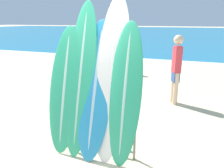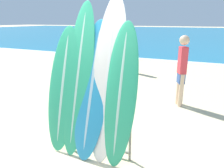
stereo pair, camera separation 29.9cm
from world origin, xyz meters
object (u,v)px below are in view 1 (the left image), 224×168
at_px(surfboard_slot_1, 81,79).
at_px(surfboard_slot_3, 112,80).
at_px(surfboard_slot_2, 95,90).
at_px(surfboard_slot_4, 125,95).
at_px(person_far_left, 176,67).
at_px(person_mid_beach, 75,67).
at_px(surfboard_slot_0, 65,90).
at_px(person_near_water, 123,53).
at_px(surfboard_rack, 95,124).

relative_size(surfboard_slot_1, surfboard_slot_3, 0.97).
relative_size(surfboard_slot_2, surfboard_slot_4, 1.01).
height_order(surfboard_slot_1, person_far_left, surfboard_slot_1).
bearing_deg(person_mid_beach, surfboard_slot_0, 174.72).
distance_m(surfboard_slot_0, person_near_water, 5.82).
distance_m(surfboard_slot_0, person_far_left, 3.20).
xyz_separation_m(surfboard_slot_3, person_mid_beach, (-2.02, 2.40, -0.42)).
bearing_deg(surfboard_slot_0, surfboard_slot_1, 12.15).
bearing_deg(person_near_water, surfboard_slot_1, 161.06).
height_order(surfboard_slot_2, surfboard_slot_3, surfboard_slot_3).
bearing_deg(surfboard_slot_4, person_mid_beach, 132.47).
bearing_deg(person_near_water, surfboard_slot_0, 158.29).
xyz_separation_m(surfboard_slot_2, surfboard_slot_3, (0.26, 0.04, 0.18)).
distance_m(surfboard_slot_2, person_mid_beach, 3.02).
bearing_deg(surfboard_slot_3, surfboard_slot_2, -170.64).
distance_m(surfboard_rack, surfboard_slot_3, 0.82).
relative_size(surfboard_slot_0, surfboard_slot_2, 0.95).
xyz_separation_m(surfboard_rack, person_near_water, (-1.33, 5.76, 0.34)).
height_order(surfboard_rack, surfboard_slot_1, surfboard_slot_1).
xyz_separation_m(surfboard_slot_1, person_near_water, (-1.06, 5.71, -0.40)).
relative_size(surfboard_slot_0, surfboard_slot_1, 0.84).
bearing_deg(person_far_left, surfboard_slot_0, 125.22).
relative_size(surfboard_slot_1, surfboard_slot_4, 1.14).
bearing_deg(surfboard_slot_0, person_mid_beach, 116.10).
bearing_deg(surfboard_slot_2, surfboard_slot_3, 9.36).
bearing_deg(person_near_water, surfboard_slot_4, 168.19).
xyz_separation_m(surfboard_slot_2, person_mid_beach, (-1.76, 2.45, -0.23)).
relative_size(surfboard_slot_3, person_mid_beach, 1.62).
bearing_deg(person_mid_beach, person_near_water, -38.74).
distance_m(surfboard_rack, surfboard_slot_0, 0.76).
xyz_separation_m(surfboard_slot_2, surfboard_slot_4, (0.50, -0.02, -0.01)).
bearing_deg(surfboard_slot_0, person_near_water, 97.75).
distance_m(surfboard_slot_1, person_far_left, 3.03).
bearing_deg(person_near_water, person_mid_beach, 143.18).
xyz_separation_m(surfboard_slot_0, surfboard_slot_4, (1.05, 0.00, 0.04)).
height_order(surfboard_slot_0, person_near_water, surfboard_slot_0).
bearing_deg(surfboard_slot_4, surfboard_rack, 179.85).
relative_size(surfboard_slot_0, surfboard_slot_3, 0.82).
height_order(surfboard_rack, surfboard_slot_3, surfboard_slot_3).
bearing_deg(surfboard_slot_1, surfboard_slot_3, 0.84).
xyz_separation_m(person_near_water, person_mid_beach, (-0.43, -3.30, 0.02)).
bearing_deg(surfboard_slot_1, surfboard_rack, -11.89).
bearing_deg(surfboard_slot_4, surfboard_slot_3, 164.78).
bearing_deg(person_near_water, person_far_left, -171.01).
bearing_deg(surfboard_rack, surfboard_slot_4, -0.15).
height_order(surfboard_rack, surfboard_slot_2, surfboard_slot_2).
bearing_deg(surfboard_slot_1, person_near_water, 100.53).
bearing_deg(surfboard_slot_0, surfboard_slot_2, 2.54).
xyz_separation_m(surfboard_slot_4, person_mid_beach, (-2.26, 2.47, -0.22)).
distance_m(surfboard_slot_2, person_far_left, 2.95).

